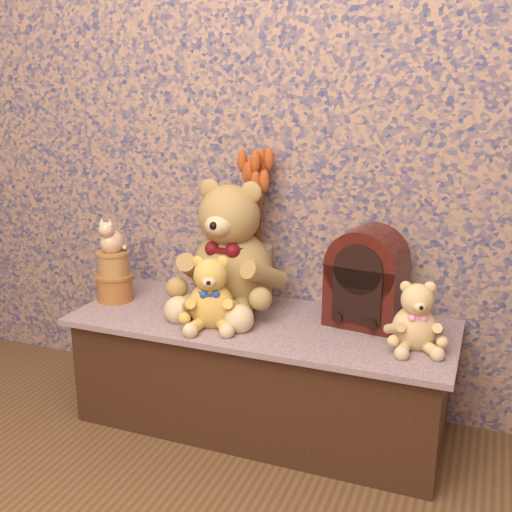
{
  "coord_description": "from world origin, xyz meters",
  "views": [
    {
      "loc": [
        0.7,
        -0.58,
        1.17
      ],
      "look_at": [
        0.0,
        1.2,
        0.63
      ],
      "focal_mm": 43.08,
      "sensor_mm": 36.0,
      "label": 1
    }
  ],
  "objects": [
    {
      "name": "dried_stalks",
      "position": [
        -0.09,
        1.43,
        0.84
      ],
      "size": [
        0.31,
        0.31,
        0.47
      ],
      "primitive_type": null,
      "rotation": [
        0.0,
        0.0,
        0.32
      ],
      "color": "#B3471C",
      "rests_on": "ceramic_vase"
    },
    {
      "name": "biscuit_tin_lower",
      "position": [
        -0.58,
        1.24,
        0.44
      ],
      "size": [
        0.16,
        0.16,
        0.1
      ],
      "primitive_type": "cylinder",
      "rotation": [
        0.0,
        0.0,
        -0.25
      ],
      "color": "gold",
      "rests_on": "display_shelf"
    },
    {
      "name": "display_shelf",
      "position": [
        0.0,
        1.25,
        0.2
      ],
      "size": [
        1.3,
        0.51,
        0.39
      ],
      "primitive_type": "cube",
      "color": "#3D517C",
      "rests_on": "ground"
    },
    {
      "name": "teddy_small",
      "position": [
        0.51,
        1.22,
        0.51
      ],
      "size": [
        0.24,
        0.26,
        0.23
      ],
      "primitive_type": null,
      "rotation": [
        0.0,
        0.0,
        0.31
      ],
      "color": "tan",
      "rests_on": "display_shelf"
    },
    {
      "name": "biscuit_tin_upper",
      "position": [
        -0.58,
        1.24,
        0.54
      ],
      "size": [
        0.14,
        0.14,
        0.09
      ],
      "primitive_type": "cylinder",
      "rotation": [
        0.0,
        0.0,
        0.24
      ],
      "color": "#DBB960",
      "rests_on": "biscuit_tin_lower"
    },
    {
      "name": "cathedral_radio",
      "position": [
        0.33,
        1.35,
        0.56
      ],
      "size": [
        0.26,
        0.2,
        0.33
      ],
      "primitive_type": null,
      "rotation": [
        0.0,
        0.0,
        -0.13
      ],
      "color": "#38100A",
      "rests_on": "display_shelf"
    },
    {
      "name": "teddy_medium",
      "position": [
        -0.14,
        1.15,
        0.52
      ],
      "size": [
        0.28,
        0.3,
        0.26
      ],
      "primitive_type": null,
      "rotation": [
        0.0,
        0.0,
        0.35
      ],
      "color": "gold",
      "rests_on": "display_shelf"
    },
    {
      "name": "cat_figurine",
      "position": [
        -0.58,
        1.24,
        0.65
      ],
      "size": [
        0.1,
        0.11,
        0.13
      ],
      "primitive_type": null,
      "rotation": [
        0.0,
        0.0,
        0.05
      ],
      "color": "silver",
      "rests_on": "biscuit_tin_upper"
    },
    {
      "name": "ceramic_vase",
      "position": [
        -0.09,
        1.43,
        0.5
      ],
      "size": [
        0.16,
        0.16,
        0.21
      ],
      "primitive_type": "cylinder",
      "rotation": [
        0.0,
        0.0,
        -0.37
      ],
      "color": "tan",
      "rests_on": "display_shelf"
    },
    {
      "name": "teddy_large",
      "position": [
        -0.15,
        1.34,
        0.64
      ],
      "size": [
        0.39,
        0.47,
        0.5
      ],
      "primitive_type": null,
      "rotation": [
        0.0,
        0.0,
        -0.0
      ],
      "color": "#9F753D",
      "rests_on": "display_shelf"
    }
  ]
}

